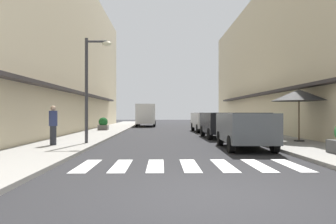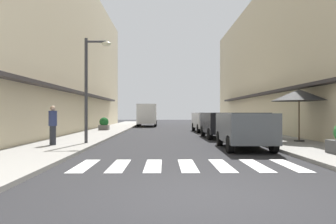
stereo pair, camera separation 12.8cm
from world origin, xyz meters
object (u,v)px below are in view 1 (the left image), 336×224
(parked_car_near, at_px, (245,126))
(street_lamp, at_px, (91,78))
(delivery_van, at_px, (146,113))
(planter_far, at_px, (103,124))
(cafe_umbrella, at_px, (299,95))
(parked_car_far, at_px, (206,120))
(pedestrian_walking_near, at_px, (53,124))
(planter_midblock, at_px, (260,128))
(parked_car_mid, at_px, (220,122))

(parked_car_near, xyz_separation_m, street_lamp, (-6.52, 1.44, 2.11))
(delivery_van, height_order, planter_far, delivery_van)
(cafe_umbrella, bearing_deg, planter_far, 138.08)
(parked_car_far, bearing_deg, cafe_umbrella, -71.61)
(street_lamp, bearing_deg, parked_car_far, 56.89)
(delivery_van, bearing_deg, pedestrian_walking_near, -97.82)
(parked_car_near, height_order, pedestrian_walking_near, pedestrian_walking_near)
(parked_car_far, relative_size, planter_far, 4.37)
(delivery_van, height_order, planter_midblock, delivery_van)
(parked_car_far, height_order, cafe_umbrella, cafe_umbrella)
(delivery_van, height_order, cafe_umbrella, cafe_umbrella)
(street_lamp, bearing_deg, planter_far, 97.51)
(planter_far, bearing_deg, delivery_van, 73.20)
(parked_car_mid, relative_size, pedestrian_walking_near, 2.47)
(street_lamp, bearing_deg, cafe_umbrella, 3.70)
(planter_midblock, relative_size, planter_far, 1.06)
(planter_midblock, xyz_separation_m, planter_far, (-10.09, 7.03, -0.00))
(parked_car_mid, height_order, cafe_umbrella, cafe_umbrella)
(parked_car_near, bearing_deg, cafe_umbrella, 33.57)
(cafe_umbrella, relative_size, pedestrian_walking_near, 1.56)
(street_lamp, height_order, planter_midblock, street_lamp)
(street_lamp, relative_size, pedestrian_walking_near, 2.85)
(pedestrian_walking_near, bearing_deg, planter_far, -95.22)
(cafe_umbrella, relative_size, planter_far, 2.62)
(street_lamp, relative_size, planter_midblock, 4.54)
(planter_midblock, xyz_separation_m, pedestrian_walking_near, (-10.09, -4.36, 0.40))
(parked_car_far, xyz_separation_m, street_lamp, (-6.52, -10.00, 2.11))
(parked_car_mid, bearing_deg, delivery_van, 107.53)
(delivery_van, height_order, pedestrian_walking_near, delivery_van)
(parked_car_near, distance_m, planter_midblock, 5.40)
(cafe_umbrella, xyz_separation_m, planter_midblock, (-0.93, 2.86, -1.70))
(parked_car_mid, height_order, street_lamp, street_lamp)
(parked_car_mid, relative_size, parked_car_far, 0.95)
(street_lamp, bearing_deg, pedestrian_walking_near, -147.76)
(parked_car_mid, distance_m, delivery_van, 16.72)
(parked_car_mid, bearing_deg, planter_far, 140.95)
(parked_car_far, distance_m, delivery_van, 11.24)
(parked_car_mid, height_order, parked_car_far, same)
(planter_far, bearing_deg, street_lamp, -82.49)
(parked_car_far, bearing_deg, delivery_van, 116.62)
(parked_car_near, relative_size, parked_car_mid, 0.98)
(delivery_van, bearing_deg, parked_car_near, -76.81)
(cafe_umbrella, distance_m, pedestrian_walking_near, 11.20)
(parked_car_near, height_order, planter_midblock, parked_car_near)
(parked_car_near, bearing_deg, street_lamp, 167.51)
(cafe_umbrella, xyz_separation_m, planter_far, (-11.02, 9.90, -1.71))
(parked_car_near, bearing_deg, delivery_van, 103.19)
(parked_car_near, relative_size, street_lamp, 0.85)
(parked_car_far, bearing_deg, street_lamp, -123.11)
(delivery_van, distance_m, pedestrian_walking_near, 21.11)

